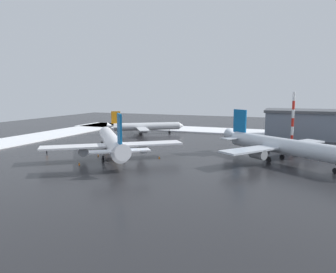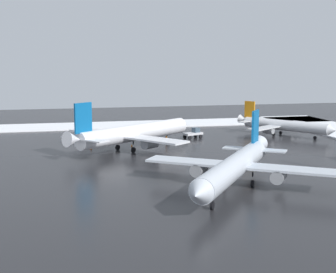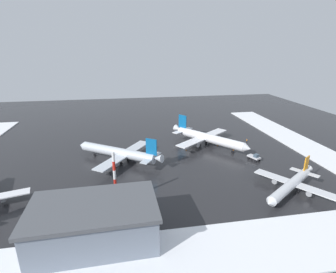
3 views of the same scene
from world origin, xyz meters
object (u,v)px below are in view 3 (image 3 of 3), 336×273
at_px(pushback_tug, 255,157).
at_px(ground_crew_beside_wing, 233,151).
at_px(airplane_parked_portside, 119,153).
at_px(antenna_mast, 115,179).
at_px(airplane_foreground_jet, 208,138).
at_px(traffic_cone_mid_line, 217,145).
at_px(traffic_cone_wingtip_side, 186,150).
at_px(airplane_far_rear, 291,185).
at_px(traffic_cone_near_nose, 207,138).
at_px(ground_crew_near_tug, 247,141).
at_px(cargo_hangar, 95,223).

height_order(pushback_tug, ground_crew_beside_wing, pushback_tug).
height_order(airplane_parked_portside, antenna_mast, antenna_mast).
bearing_deg(ground_crew_beside_wing, airplane_foreground_jet, -160.82).
bearing_deg(traffic_cone_mid_line, traffic_cone_wingtip_side, -167.96).
xyz_separation_m(airplane_far_rear, ground_crew_beside_wing, (-3.67, 29.96, -1.64)).
distance_m(airplane_parked_portside, antenna_mast, 26.85).
bearing_deg(antenna_mast, ground_crew_beside_wing, 32.20).
distance_m(airplane_far_rear, traffic_cone_near_nose, 47.87).
bearing_deg(ground_crew_near_tug, traffic_cone_wingtip_side, -69.44).
bearing_deg(pushback_tug, cargo_hangar, -79.95).
bearing_deg(pushback_tug, traffic_cone_mid_line, -175.93).
xyz_separation_m(airplane_parked_portside, airplane_far_rear, (45.94, -29.39, -0.78)).
distance_m(airplane_far_rear, cargo_hangar, 51.78).
relative_size(pushback_tug, traffic_cone_near_nose, 9.26).
xyz_separation_m(ground_crew_near_tug, antenna_mast, (-53.28, -36.83, 6.16)).
xyz_separation_m(pushback_tug, antenna_mast, (-47.77, -19.49, 5.84)).
height_order(ground_crew_near_tug, antenna_mast, antenna_mast).
relative_size(ground_crew_beside_wing, ground_crew_near_tug, 1.00).
height_order(traffic_cone_near_nose, traffic_cone_wingtip_side, same).
bearing_deg(antenna_mast, traffic_cone_wingtip_side, 51.24).
distance_m(ground_crew_beside_wing, traffic_cone_near_nose, 17.76).
distance_m(airplane_parked_portside, traffic_cone_wingtip_side, 26.19).
height_order(ground_crew_near_tug, traffic_cone_near_nose, ground_crew_near_tug).
bearing_deg(traffic_cone_near_nose, airplane_far_rear, -79.91).
distance_m(airplane_foreground_jet, ground_crew_near_tug, 17.66).
height_order(airplane_far_rear, pushback_tug, airplane_far_rear).
xyz_separation_m(pushback_tug, cargo_hangar, (-51.70, -32.70, 3.16)).
height_order(airplane_foreground_jet, traffic_cone_mid_line, airplane_foreground_jet).
bearing_deg(ground_crew_beside_wing, airplane_far_rear, -13.45).
xyz_separation_m(airplane_foreground_jet, antenna_mast, (-35.83, -35.94, 3.61)).
bearing_deg(airplane_parked_portside, airplane_far_rear, -177.56).
relative_size(airplane_foreground_jet, antenna_mast, 2.12).
height_order(antenna_mast, traffic_cone_mid_line, antenna_mast).
bearing_deg(antenna_mast, airplane_far_rear, -3.45).
bearing_deg(airplane_foreground_jet, cargo_hangar, -76.66).
distance_m(airplane_foreground_jet, cargo_hangar, 63.22).
bearing_deg(cargo_hangar, airplane_parked_portside, 81.86).
distance_m(airplane_parked_portside, traffic_cone_mid_line, 40.15).
xyz_separation_m(ground_crew_near_tug, traffic_cone_wingtip_side, (-27.14, -4.28, -0.70)).
height_order(airplane_parked_portside, traffic_cone_near_nose, airplane_parked_portside).
bearing_deg(antenna_mast, airplane_parked_portside, 88.21).
distance_m(airplane_parked_portside, cargo_hangar, 40.08).
relative_size(pushback_tug, traffic_cone_wingtip_side, 9.26).
relative_size(airplane_far_rear, traffic_cone_mid_line, 42.18).
distance_m(airplane_parked_portside, ground_crew_beside_wing, 42.34).
distance_m(airplane_far_rear, ground_crew_beside_wing, 30.23).
distance_m(ground_crew_near_tug, traffic_cone_wingtip_side, 27.49).
distance_m(ground_crew_beside_wing, cargo_hangar, 62.07).
height_order(traffic_cone_near_nose, traffic_cone_mid_line, same).
xyz_separation_m(pushback_tug, ground_crew_near_tug, (5.51, 17.34, -0.31)).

